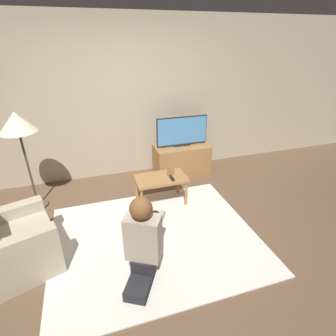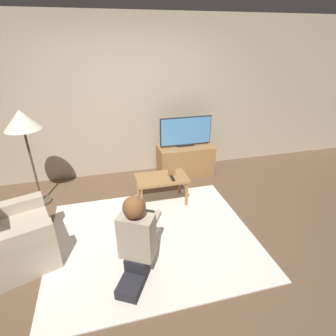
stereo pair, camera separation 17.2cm
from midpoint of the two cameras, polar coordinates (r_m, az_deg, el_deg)
name	(u,v)px [view 1 (the left image)]	position (r m, az deg, el deg)	size (l,w,h in m)	color
ground_plane	(155,239)	(3.37, -4.27, -15.12)	(10.00, 10.00, 0.00)	brown
wall_back	(123,101)	(4.52, -10.85, 14.16)	(10.00, 0.06, 2.60)	tan
rug	(155,238)	(3.36, -4.27, -15.02)	(2.46, 2.02, 0.02)	silver
tv_stand	(181,160)	(4.71, 1.89, 1.84)	(0.95, 0.49, 0.54)	olive
tv	(182,131)	(4.51, 1.97, 7.99)	(0.90, 0.08, 0.51)	black
coffee_table	(161,181)	(3.79, -2.85, -2.83)	(0.74, 0.43, 0.44)	olive
floor_lamp	(17,127)	(3.92, -31.06, 7.72)	(0.47, 0.47, 1.41)	#4C4233
armchair	(14,246)	(3.28, -31.84, -14.24)	(0.90, 0.91, 0.88)	#B7A88E
person_kneeling	(143,239)	(2.63, -7.45, -15.02)	(0.59, 0.79, 0.95)	#232328
picture_frame	(171,171)	(3.77, -0.70, -0.69)	(0.11, 0.01, 0.15)	olive
remote	(172,178)	(3.72, -0.48, -2.24)	(0.04, 0.15, 0.02)	black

